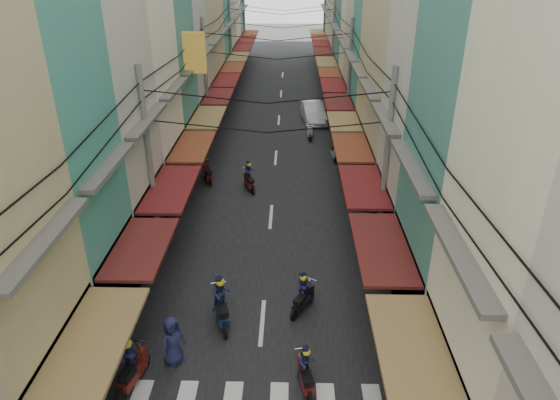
# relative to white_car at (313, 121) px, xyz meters

# --- Properties ---
(ground) EXTENTS (160.00, 160.00, 0.00)m
(ground) POSITION_rel_white_car_xyz_m (-2.70, -21.84, 0.00)
(ground) COLOR #62635E
(ground) RESTS_ON ground
(road) EXTENTS (10.00, 80.00, 0.02)m
(road) POSITION_rel_white_car_xyz_m (-2.70, -1.84, 0.01)
(road) COLOR black
(road) RESTS_ON ground
(sidewalk_left) EXTENTS (3.00, 80.00, 0.06)m
(sidewalk_left) POSITION_rel_white_car_xyz_m (-9.20, -1.84, 0.03)
(sidewalk_left) COLOR gray
(sidewalk_left) RESTS_ON ground
(sidewalk_right) EXTENTS (3.00, 80.00, 0.06)m
(sidewalk_right) POSITION_rel_white_car_xyz_m (3.80, -1.84, 0.03)
(sidewalk_right) COLOR gray
(sidewalk_right) RESTS_ON ground
(utility_poles) EXTENTS (10.20, 66.13, 8.20)m
(utility_poles) POSITION_rel_white_car_xyz_m (-2.70, -6.83, 6.59)
(utility_poles) COLOR slate
(utility_poles) RESTS_ON ground
(white_car) EXTENTS (5.44, 2.61, 1.85)m
(white_car) POSITION_rel_white_car_xyz_m (0.00, 0.00, 0.00)
(white_car) COLOR silver
(white_car) RESTS_ON ground
(bicycle) EXTENTS (1.52, 0.93, 0.98)m
(bicycle) POSITION_rel_white_car_xyz_m (3.21, -23.32, 0.00)
(bicycle) COLOR black
(bicycle) RESTS_ON ground
(moving_scooters) EXTENTS (7.97, 24.74, 2.01)m
(moving_scooters) POSITION_rel_white_car_xyz_m (-3.41, -19.81, 0.54)
(moving_scooters) COLOR black
(moving_scooters) RESTS_ON ground
(parked_scooters) EXTENTS (12.98, 16.36, 1.01)m
(parked_scooters) POSITION_rel_white_car_xyz_m (0.32, -25.34, 0.47)
(parked_scooters) COLOR black
(parked_scooters) RESTS_ON ground
(pedestrians) EXTENTS (13.33, 17.42, 2.26)m
(pedestrians) POSITION_rel_white_car_xyz_m (-6.21, -21.53, 1.03)
(pedestrians) COLOR #261F2A
(pedestrians) RESTS_ON ground
(traffic_sign) EXTENTS (0.10, 0.63, 2.88)m
(traffic_sign) POSITION_rel_white_car_xyz_m (2.85, -25.74, 2.10)
(traffic_sign) COLOR slate
(traffic_sign) RESTS_ON ground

